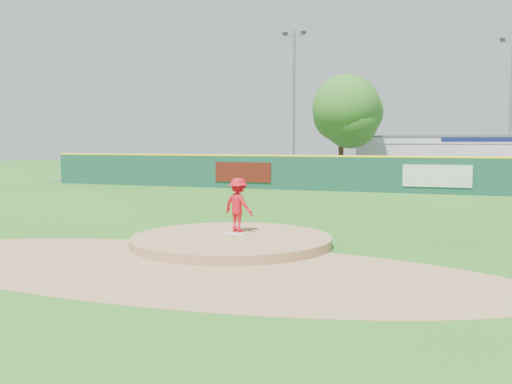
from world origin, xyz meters
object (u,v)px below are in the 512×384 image
(pool_building_grp, at_px, (463,157))
(deciduous_tree, at_px, (341,117))
(playground_slide, at_px, (188,169))
(light_pole_left, at_px, (294,99))
(pitcher, at_px, (238,205))
(van, at_px, (412,174))
(light_pole_right, at_px, (511,103))

(pool_building_grp, xyz_separation_m, deciduous_tree, (-8.00, -6.99, 2.89))
(pool_building_grp, bearing_deg, deciduous_tree, -138.84)
(playground_slide, bearing_deg, light_pole_left, 29.76)
(pitcher, relative_size, van, 0.31)
(light_pole_right, bearing_deg, pool_building_grp, 135.05)
(pitcher, xyz_separation_m, playground_slide, (-12.77, 22.30, -0.17))
(playground_slide, height_order, light_pole_right, light_pole_right)
(van, xyz_separation_m, deciduous_tree, (-4.89, 0.93, 3.83))
(deciduous_tree, bearing_deg, pitcher, -85.51)
(van, bearing_deg, deciduous_tree, 98.35)
(light_pole_left, bearing_deg, pitcher, -77.31)
(pool_building_grp, bearing_deg, van, -111.40)
(deciduous_tree, bearing_deg, light_pole_right, 19.98)
(pool_building_grp, bearing_deg, light_pole_left, -157.40)
(deciduous_tree, height_order, light_pole_right, light_pole_right)
(light_pole_left, bearing_deg, pool_building_grp, 22.60)
(playground_slide, xyz_separation_m, light_pole_left, (6.87, 3.93, 5.19))
(playground_slide, bearing_deg, light_pole_right, 15.16)
(pitcher, distance_m, light_pole_left, 27.34)
(pitcher, bearing_deg, playground_slide, -38.22)
(playground_slide, bearing_deg, van, 3.61)
(pool_building_grp, bearing_deg, pitcher, -101.05)
(deciduous_tree, xyz_separation_m, light_pole_right, (11.00, 4.00, 0.99))
(playground_slide, bearing_deg, pitcher, -60.20)
(deciduous_tree, bearing_deg, van, -10.79)
(pool_building_grp, distance_m, light_pole_right, 5.75)
(deciduous_tree, bearing_deg, playground_slide, -169.95)
(van, xyz_separation_m, light_pole_left, (-8.89, 2.93, 5.33))
(van, height_order, light_pole_right, light_pole_right)
(deciduous_tree, relative_size, light_pole_right, 0.74)
(pool_building_grp, xyz_separation_m, playground_slide, (-18.87, -8.92, -0.81))
(pitcher, xyz_separation_m, light_pole_right, (9.10, 28.22, 4.52))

